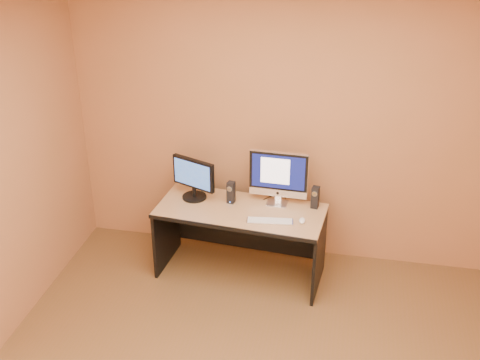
{
  "coord_description": "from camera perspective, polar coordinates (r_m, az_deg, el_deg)",
  "views": [
    {
      "loc": [
        0.5,
        -2.9,
        3.25
      ],
      "look_at": [
        -0.37,
        1.42,
        1.0
      ],
      "focal_mm": 45.0,
      "sensor_mm": 36.0,
      "label": 1
    }
  ],
  "objects": [
    {
      "name": "walls",
      "position": [
        3.53,
        1.37,
        -6.51
      ],
      "size": [
        4.0,
        4.0,
        2.6
      ],
      "primitive_type": null,
      "color": "#A26641",
      "rests_on": "ground"
    },
    {
      "name": "ceiling",
      "position": [
        3.02,
        1.65,
        14.56
      ],
      "size": [
        4.0,
        4.0,
        0.0
      ],
      "primitive_type": "plane",
      "color": "white",
      "rests_on": "walls"
    },
    {
      "name": "desk",
      "position": [
        5.37,
        0.03,
        -5.91
      ],
      "size": [
        1.49,
        0.75,
        0.67
      ],
      "primitive_type": null,
      "rotation": [
        0.0,
        0.0,
        -0.09
      ],
      "color": "#A88154",
      "rests_on": "ground"
    },
    {
      "name": "imac",
      "position": [
        5.18,
        3.62,
        0.14
      ],
      "size": [
        0.52,
        0.21,
        0.5
      ],
      "primitive_type": null,
      "rotation": [
        0.0,
        0.0,
        -0.04
      ],
      "color": "silver",
      "rests_on": "desk"
    },
    {
      "name": "second_monitor",
      "position": [
        5.31,
        -4.41,
        0.11
      ],
      "size": [
        0.48,
        0.36,
        0.38
      ],
      "primitive_type": null,
      "rotation": [
        0.0,
        0.0,
        -0.39
      ],
      "color": "black",
      "rests_on": "desk"
    },
    {
      "name": "speaker_left",
      "position": [
        5.26,
        -0.86,
        -1.18
      ],
      "size": [
        0.07,
        0.08,
        0.2
      ],
      "primitive_type": null,
      "rotation": [
        0.0,
        0.0,
        -0.19
      ],
      "color": "black",
      "rests_on": "desk"
    },
    {
      "name": "speaker_right",
      "position": [
        5.22,
        7.15,
        -1.64
      ],
      "size": [
        0.07,
        0.07,
        0.2
      ],
      "primitive_type": null,
      "rotation": [
        0.0,
        0.0,
        -0.18
      ],
      "color": "black",
      "rests_on": "desk"
    },
    {
      "name": "keyboard",
      "position": [
        5.02,
        2.85,
        -3.89
      ],
      "size": [
        0.4,
        0.15,
        0.02
      ],
      "primitive_type": "cube",
      "rotation": [
        0.0,
        0.0,
        0.12
      ],
      "color": "silver",
      "rests_on": "desk"
    },
    {
      "name": "mouse",
      "position": [
        5.03,
        5.91,
        -3.84
      ],
      "size": [
        0.06,
        0.1,
        0.03
      ],
      "primitive_type": "ellipsoid",
      "rotation": [
        0.0,
        0.0,
        0.07
      ],
      "color": "white",
      "rests_on": "desk"
    },
    {
      "name": "cable_a",
      "position": [
        5.36,
        4.31,
        -1.87
      ],
      "size": [
        0.02,
        0.2,
        0.01
      ],
      "primitive_type": "cylinder",
      "rotation": [
        1.57,
        0.0,
        0.08
      ],
      "color": "black",
      "rests_on": "desk"
    },
    {
      "name": "cable_b",
      "position": [
        5.4,
        2.85,
        -1.58
      ],
      "size": [
        0.1,
        0.14,
        0.01
      ],
      "primitive_type": "cylinder",
      "rotation": [
        1.57,
        0.0,
        -0.61
      ],
      "color": "black",
      "rests_on": "desk"
    }
  ]
}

